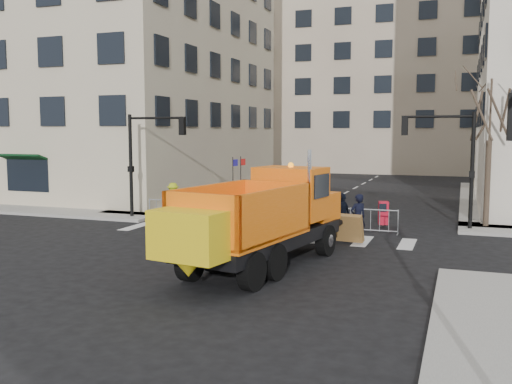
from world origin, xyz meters
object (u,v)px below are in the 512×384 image
(cop_b, at_px, (327,217))
(newspaper_box, at_px, (383,213))
(cop_c, at_px, (342,215))
(worker, at_px, (173,199))
(plow_truck, at_px, (261,217))
(cop_a, at_px, (358,217))

(cop_b, height_order, newspaper_box, cop_b)
(cop_c, bearing_deg, cop_b, -52.82)
(worker, bearing_deg, plow_truck, -71.03)
(cop_b, relative_size, cop_c, 0.89)
(plow_truck, relative_size, cop_c, 5.46)
(newspaper_box, bearing_deg, worker, 169.69)
(plow_truck, distance_m, cop_b, 6.44)
(cop_c, xyz_separation_m, worker, (-9.31, 2.13, 0.06))
(newspaper_box, bearing_deg, cop_b, -136.29)
(cop_a, xyz_separation_m, newspaper_box, (0.56, 3.70, -0.28))
(cop_c, bearing_deg, newspaper_box, 171.66)
(worker, height_order, newspaper_box, worker)
(cop_a, relative_size, cop_c, 1.03)
(cop_a, distance_m, newspaper_box, 3.75)
(plow_truck, distance_m, cop_a, 6.35)
(plow_truck, height_order, cop_a, plow_truck)
(newspaper_box, bearing_deg, cop_a, -113.77)
(cop_a, height_order, newspaper_box, cop_a)
(plow_truck, bearing_deg, cop_b, 3.02)
(cop_c, bearing_deg, worker, -87.24)
(cop_a, xyz_separation_m, cop_b, (-1.42, 0.42, -0.13))
(cop_c, relative_size, newspaper_box, 1.73)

